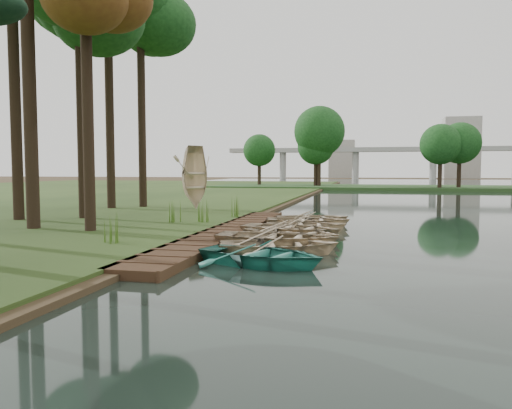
% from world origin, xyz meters
% --- Properties ---
extents(ground, '(300.00, 300.00, 0.00)m').
position_xyz_m(ground, '(0.00, 0.00, 0.00)').
color(ground, '#3D2F1D').
extents(boardwalk, '(1.60, 16.00, 0.30)m').
position_xyz_m(boardwalk, '(-1.60, 0.00, 0.15)').
color(boardwalk, '#392416').
rests_on(boardwalk, ground).
extents(peninsula, '(50.00, 14.00, 0.45)m').
position_xyz_m(peninsula, '(8.00, 50.00, 0.23)').
color(peninsula, '#28471F').
rests_on(peninsula, ground).
extents(far_trees, '(45.60, 5.60, 8.80)m').
position_xyz_m(far_trees, '(4.67, 50.00, 6.43)').
color(far_trees, black).
rests_on(far_trees, peninsula).
extents(bridge, '(95.90, 4.00, 8.60)m').
position_xyz_m(bridge, '(12.31, 120.00, 7.08)').
color(bridge, '#A5A5A0').
rests_on(bridge, ground).
extents(building_a, '(10.00, 8.00, 18.00)m').
position_xyz_m(building_a, '(30.00, 140.00, 9.00)').
color(building_a, '#A5A5A0').
rests_on(building_a, ground).
extents(building_b, '(8.00, 8.00, 12.00)m').
position_xyz_m(building_b, '(-5.00, 145.00, 6.00)').
color(building_b, '#A5A5A0').
rests_on(building_b, ground).
extents(rowboat_0, '(4.11, 3.45, 0.73)m').
position_xyz_m(rowboat_0, '(1.00, -5.46, 0.41)').
color(rowboat_0, '#2C7C6D').
rests_on(rowboat_0, water).
extents(rowboat_1, '(4.15, 3.43, 0.75)m').
position_xyz_m(rowboat_1, '(1.18, -3.81, 0.42)').
color(rowboat_1, '#C7B190').
rests_on(rowboat_1, water).
extents(rowboat_2, '(4.07, 2.95, 0.83)m').
position_xyz_m(rowboat_2, '(0.87, -2.45, 0.47)').
color(rowboat_2, '#C7B190').
rests_on(rowboat_2, water).
extents(rowboat_3, '(4.41, 3.85, 0.76)m').
position_xyz_m(rowboat_3, '(1.12, -0.97, 0.43)').
color(rowboat_3, '#C7B190').
rests_on(rowboat_3, water).
extents(rowboat_4, '(4.36, 3.53, 0.80)m').
position_xyz_m(rowboat_4, '(0.91, 0.18, 0.45)').
color(rowboat_4, '#C7B190').
rests_on(rowboat_4, water).
extents(rowboat_5, '(3.67, 2.89, 0.69)m').
position_xyz_m(rowboat_5, '(1.27, 1.96, 0.39)').
color(rowboat_5, '#C7B190').
rests_on(rowboat_5, water).
extents(rowboat_6, '(4.02, 3.13, 0.76)m').
position_xyz_m(rowboat_6, '(1.16, 3.51, 0.43)').
color(rowboat_6, '#C7B190').
rests_on(rowboat_6, water).
extents(rowboat_7, '(3.96, 3.29, 0.71)m').
position_xyz_m(rowboat_7, '(1.19, 5.08, 0.40)').
color(rowboat_7, '#C7B190').
rests_on(rowboat_7, water).
extents(stored_rowboat, '(4.55, 4.23, 0.77)m').
position_xyz_m(stored_rowboat, '(-6.20, 9.27, 0.68)').
color(stored_rowboat, '#C7B190').
rests_on(stored_rowboat, bank).
extents(tree_4, '(4.41, 4.41, 11.70)m').
position_xyz_m(tree_4, '(-9.54, 2.98, 10.01)').
color(tree_4, black).
rests_on(tree_4, bank).
extents(tree_6, '(4.28, 4.28, 13.57)m').
position_xyz_m(tree_6, '(-10.01, 10.39, 11.82)').
color(tree_6, black).
rests_on(tree_6, bank).
extents(reeds_0, '(0.60, 0.60, 0.88)m').
position_xyz_m(reeds_0, '(-4.18, -4.05, 0.74)').
color(reeds_0, '#3F661E').
rests_on(reeds_0, bank).
extents(reeds_1, '(0.60, 0.60, 0.93)m').
position_xyz_m(reeds_1, '(-3.42, 2.54, 0.77)').
color(reeds_1, '#3F661E').
rests_on(reeds_1, bank).
extents(reeds_2, '(0.60, 0.60, 0.94)m').
position_xyz_m(reeds_2, '(-4.51, 2.15, 0.77)').
color(reeds_2, '#3F661E').
rests_on(reeds_2, bank).
extents(reeds_3, '(0.60, 0.60, 1.00)m').
position_xyz_m(reeds_3, '(-2.60, 5.31, 0.80)').
color(reeds_3, '#3F661E').
rests_on(reeds_3, bank).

